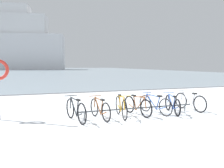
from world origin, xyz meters
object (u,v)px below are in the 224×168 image
at_px(bicycle_0, 76,110).
at_px(ferry_ship, 6,43).
at_px(bicycle_1, 100,109).
at_px(bicycle_6, 190,102).
at_px(bicycle_3, 137,106).
at_px(bicycle_4, 155,104).
at_px(bicycle_2, 121,107).
at_px(bicycle_5, 172,104).

relative_size(bicycle_0, ferry_ship, 0.04).
xyz_separation_m(bicycle_1, bicycle_6, (3.91, 0.23, 0.01)).
distance_m(bicycle_3, bicycle_6, 2.43).
bearing_deg(ferry_ship, bicycle_0, -83.37).
xyz_separation_m(bicycle_0, bicycle_4, (3.07, 0.18, -0.02)).
bearing_deg(ferry_ship, bicycle_6, -80.15).
bearing_deg(bicycle_1, bicycle_3, 4.65).
xyz_separation_m(bicycle_3, bicycle_6, (2.43, 0.11, 0.01)).
height_order(bicycle_4, ferry_ship, ferry_ship).
xyz_separation_m(bicycle_1, bicycle_2, (0.79, 0.01, 0.03)).
relative_size(bicycle_2, bicycle_6, 1.01).
relative_size(bicycle_4, ferry_ship, 0.04).
height_order(bicycle_0, bicycle_6, bicycle_0).
distance_m(bicycle_2, bicycle_5, 2.12).
distance_m(bicycle_0, bicycle_1, 0.84).
xyz_separation_m(bicycle_0, bicycle_5, (3.76, 0.05, -0.03)).
distance_m(bicycle_4, bicycle_6, 1.69).
distance_m(bicycle_0, bicycle_5, 3.76).
bearing_deg(bicycle_6, bicycle_3, -177.40).
bearing_deg(ferry_ship, bicycle_1, -82.80).
distance_m(bicycle_1, bicycle_5, 2.91).
bearing_deg(bicycle_2, bicycle_5, -0.22).
relative_size(bicycle_6, ferry_ship, 0.04).
distance_m(bicycle_3, ferry_ship, 84.63).
xyz_separation_m(bicycle_3, ferry_ship, (-12.01, 83.27, 9.20)).
xyz_separation_m(bicycle_1, bicycle_5, (2.91, 0.00, -0.01)).
relative_size(bicycle_5, ferry_ship, 0.04).
height_order(bicycle_5, ferry_ship, ferry_ship).
relative_size(bicycle_1, bicycle_6, 0.96).
bearing_deg(bicycle_0, bicycle_5, 0.70).
bearing_deg(bicycle_1, bicycle_2, 0.89).
xyz_separation_m(bicycle_1, ferry_ship, (-10.53, 83.39, 9.20)).
bearing_deg(bicycle_4, ferry_ship, 98.71).
distance_m(bicycle_2, bicycle_6, 3.13).
bearing_deg(bicycle_5, bicycle_4, 168.80).
height_order(bicycle_1, bicycle_3, bicycle_3).
bearing_deg(bicycle_4, bicycle_5, -11.20).
bearing_deg(bicycle_4, bicycle_2, -174.88).
bearing_deg(bicycle_6, bicycle_5, -167.19).
bearing_deg(bicycle_1, bicycle_5, 0.09).
distance_m(bicycle_2, bicycle_4, 1.44).
xyz_separation_m(bicycle_0, bicycle_3, (2.32, 0.16, -0.02)).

